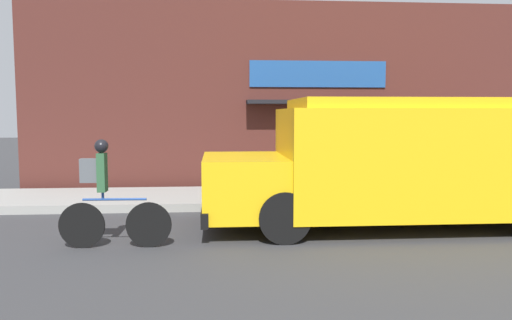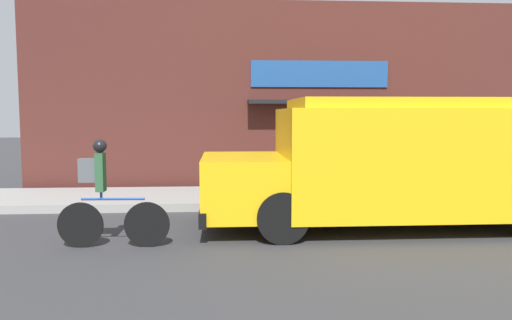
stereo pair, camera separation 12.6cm
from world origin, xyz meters
TOP-DOWN VIEW (x-y plane):
  - ground_plane at (0.00, 0.00)m, footprint 70.00×70.00m
  - sidewalk at (0.00, 1.26)m, footprint 28.00×2.51m
  - storefront at (-0.03, 2.87)m, footprint 17.85×0.80m
  - school_bus at (-0.42, -1.62)m, footprint 6.80×2.84m
  - cyclist at (-5.55, -2.70)m, footprint 1.70×0.20m
  - trash_bin at (1.48, 1.17)m, footprint 0.47×0.47m

SIDE VIEW (x-z plane):
  - ground_plane at x=0.00m, z-range 0.00..0.00m
  - sidewalk at x=0.00m, z-range 0.00..0.17m
  - trash_bin at x=1.48m, z-range 0.18..1.12m
  - cyclist at x=-5.55m, z-range -0.04..1.62m
  - school_bus at x=-0.42m, z-range 0.06..2.36m
  - storefront at x=-0.03m, z-range 0.00..4.98m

